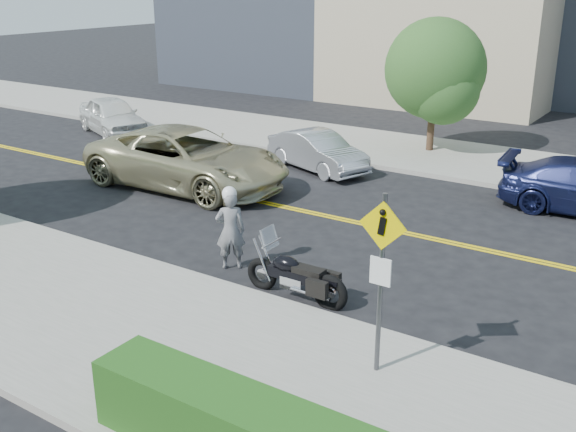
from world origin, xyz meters
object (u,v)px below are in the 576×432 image
at_px(motorcyclist, 230,228).
at_px(motorcycle, 296,266).
at_px(pedestrian_sign, 381,267).
at_px(suv, 187,159).
at_px(parked_car_white, 112,116).
at_px(parked_car_silver, 318,151).

xyz_separation_m(motorcyclist, motorcycle, (2.01, -0.45, -0.26)).
bearing_deg(pedestrian_sign, suv, 146.69).
relative_size(pedestrian_sign, motorcycle, 1.32).
bearing_deg(parked_car_white, suv, -94.22).
height_order(pedestrian_sign, motorcyclist, pedestrian_sign).
xyz_separation_m(motorcycle, suv, (-6.91, 4.57, 0.21)).
distance_m(motorcycle, parked_car_white, 16.77).
bearing_deg(suv, motorcycle, -125.03).
bearing_deg(parked_car_white, motorcyclist, -99.57).
xyz_separation_m(pedestrian_sign, motorcycle, (-2.65, 1.71, -1.27)).
relative_size(pedestrian_sign, parked_car_silver, 0.76).
height_order(pedestrian_sign, parked_car_white, pedestrian_sign).
bearing_deg(parked_car_silver, motorcycle, -131.63).
bearing_deg(parked_car_silver, parked_car_white, 109.42).
bearing_deg(motorcyclist, parked_car_white, -71.19).
bearing_deg(pedestrian_sign, parked_car_silver, 125.46).
xyz_separation_m(pedestrian_sign, suv, (-9.56, 6.28, -1.06)).
bearing_deg(motorcyclist, pedestrian_sign, 116.76).
height_order(motorcyclist, parked_car_white, motorcyclist).
distance_m(suv, parked_car_silver, 4.52).
relative_size(motorcycle, parked_car_white, 0.52).
distance_m(motorcyclist, motorcycle, 2.08).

